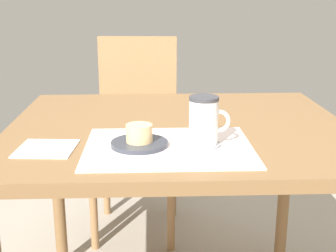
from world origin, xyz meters
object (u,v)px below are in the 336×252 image
object	(u,v)px
pastry	(139,133)
wooden_chair	(137,128)
dining_table	(179,149)
pastry_plate	(139,144)
coffee_mug	(204,120)

from	to	relation	value
pastry	wooden_chair	bearing A→B (deg)	92.12
dining_table	pastry	bearing A→B (deg)	-119.15
dining_table	wooden_chair	distance (m)	0.81
wooden_chair	pastry	size ratio (longest dim) A/B	13.19
wooden_chair	pastry_plate	size ratio (longest dim) A/B	6.08
dining_table	pastry_plate	xyz separation A→B (m)	(-0.12, -0.22, 0.09)
wooden_chair	coffee_mug	xyz separation A→B (m)	(0.21, -0.99, 0.32)
pastry_plate	pastry	world-z (taller)	pastry
dining_table	pastry	size ratio (longest dim) A/B	14.98
wooden_chair	coffee_mug	bearing A→B (deg)	106.33
dining_table	wooden_chair	world-z (taller)	wooden_chair
dining_table	coffee_mug	distance (m)	0.27
wooden_chair	pastry_plate	distance (m)	1.02
dining_table	pastry_plate	size ratio (longest dim) A/B	6.91
coffee_mug	dining_table	bearing A→B (deg)	104.11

